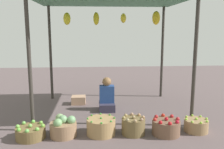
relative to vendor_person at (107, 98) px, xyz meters
The scene contains 10 objects.
ground_plane 0.31m from the vendor_person, ahead, with size 14.00×14.00×0.00m, color #5D4D4E.
market_stall_structure 2.03m from the vendor_person, ahead, with size 3.35×2.50×2.52m.
vendor_person is the anchor object (origin of this frame).
basket_green_apples 2.03m from the vendor_person, 133.98° to the right, with size 0.51×0.51×0.27m.
basket_cabbages 1.65m from the vendor_person, 121.15° to the right, with size 0.47×0.47×0.39m.
basket_green_chilies 1.40m from the vendor_person, 97.48° to the right, with size 0.52×0.52×0.32m.
basket_potatoes 1.47m from the vendor_person, 74.18° to the right, with size 0.42×0.42×0.35m.
basket_red_apples 1.78m from the vendor_person, 56.29° to the right, with size 0.50×0.50×0.33m.
basket_limes 2.11m from the vendor_person, 41.09° to the right, with size 0.44×0.44×0.26m.
wooden_crate_near_vendor 0.90m from the vendor_person, 142.56° to the left, with size 0.35×0.30×0.20m, color tan.
Camera 1 is at (-0.38, -5.54, 1.85)m, focal length 39.27 mm.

